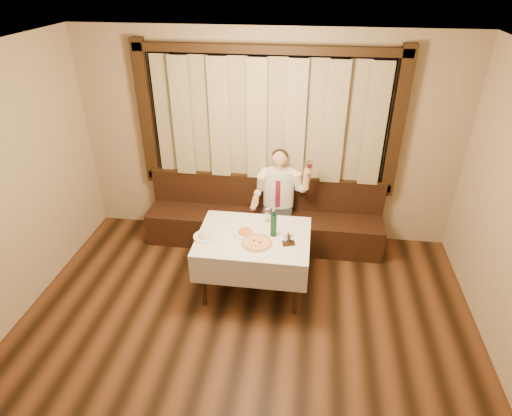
# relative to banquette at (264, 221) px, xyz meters

# --- Properties ---
(room) EXTENTS (5.01, 6.01, 2.81)m
(room) POSITION_rel_banquette_xyz_m (-0.00, -1.75, 1.19)
(room) COLOR black
(room) RESTS_ON ground
(banquette) EXTENTS (3.20, 0.61, 0.94)m
(banquette) POSITION_rel_banquette_xyz_m (0.00, 0.00, 0.00)
(banquette) COLOR black
(banquette) RESTS_ON ground
(dining_table) EXTENTS (1.27, 0.97, 0.76)m
(dining_table) POSITION_rel_banquette_xyz_m (0.00, -1.02, 0.34)
(dining_table) COLOR black
(dining_table) RESTS_ON ground
(pizza) EXTENTS (0.35, 0.35, 0.04)m
(pizza) POSITION_rel_banquette_xyz_m (0.06, -1.18, 0.46)
(pizza) COLOR white
(pizza) RESTS_ON dining_table
(pasta_red) EXTENTS (0.28, 0.28, 0.09)m
(pasta_red) POSITION_rel_banquette_xyz_m (-0.10, -0.99, 0.48)
(pasta_red) COLOR white
(pasta_red) RESTS_ON dining_table
(pasta_cream) EXTENTS (0.27, 0.27, 0.09)m
(pasta_cream) POSITION_rel_banquette_xyz_m (-0.53, -1.13, 0.48)
(pasta_cream) COLOR white
(pasta_cream) RESTS_ON dining_table
(green_bottle) EXTENTS (0.07, 0.07, 0.33)m
(green_bottle) POSITION_rel_banquette_xyz_m (0.22, -0.99, 0.59)
(green_bottle) COLOR #104A2A
(green_bottle) RESTS_ON dining_table
(table_wine_glass) EXTENTS (0.07, 0.07, 0.19)m
(table_wine_glass) POSITION_rel_banquette_xyz_m (0.12, -0.71, 0.58)
(table_wine_glass) COLOR white
(table_wine_glass) RESTS_ON dining_table
(cruet_caddy) EXTENTS (0.14, 0.10, 0.14)m
(cruet_caddy) POSITION_rel_banquette_xyz_m (0.40, -1.15, 0.49)
(cruet_caddy) COLOR black
(cruet_caddy) RESTS_ON dining_table
(seated_man) EXTENTS (0.75, 0.56, 1.38)m
(seated_man) POSITION_rel_banquette_xyz_m (0.20, -0.09, 0.50)
(seated_man) COLOR black
(seated_man) RESTS_ON ground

